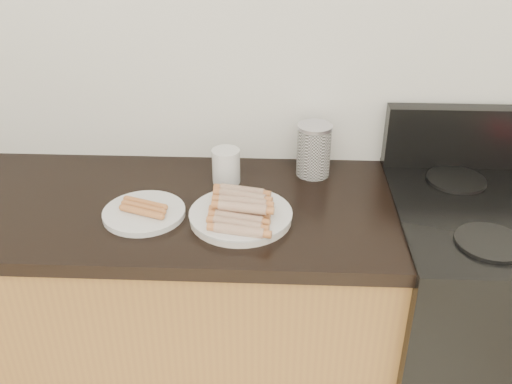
{
  "coord_description": "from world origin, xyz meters",
  "views": [
    {
      "loc": [
        0.06,
        0.27,
        1.75
      ],
      "look_at": [
        0.0,
        1.62,
        0.98
      ],
      "focal_mm": 40.0,
      "sensor_mm": 36.0,
      "label": 1
    }
  ],
  "objects_px": {
    "stove": "(499,332)",
    "side_plate": "(144,213)",
    "canister": "(314,150)",
    "mug": "(226,166)",
    "main_plate": "(241,217)"
  },
  "relations": [
    {
      "from": "stove",
      "to": "side_plate",
      "type": "bearing_deg",
      "value": -177.14
    },
    {
      "from": "canister",
      "to": "main_plate",
      "type": "bearing_deg",
      "value": -126.62
    },
    {
      "from": "stove",
      "to": "mug",
      "type": "relative_size",
      "value": 8.44
    },
    {
      "from": "mug",
      "to": "canister",
      "type": "bearing_deg",
      "value": 13.19
    },
    {
      "from": "side_plate",
      "to": "mug",
      "type": "distance_m",
      "value": 0.3
    },
    {
      "from": "canister",
      "to": "mug",
      "type": "xyz_separation_m",
      "value": [
        -0.27,
        -0.06,
        -0.03
      ]
    },
    {
      "from": "stove",
      "to": "mug",
      "type": "xyz_separation_m",
      "value": [
        -0.88,
        0.16,
        0.5
      ]
    },
    {
      "from": "stove",
      "to": "main_plate",
      "type": "bearing_deg",
      "value": -175.5
    },
    {
      "from": "stove",
      "to": "canister",
      "type": "bearing_deg",
      "value": 160.2
    },
    {
      "from": "stove",
      "to": "side_plate",
      "type": "relative_size",
      "value": 3.94
    },
    {
      "from": "stove",
      "to": "main_plate",
      "type": "distance_m",
      "value": 0.94
    },
    {
      "from": "side_plate",
      "to": "stove",
      "type": "bearing_deg",
      "value": 2.86
    },
    {
      "from": "stove",
      "to": "side_plate",
      "type": "height_order",
      "value": "side_plate"
    },
    {
      "from": "main_plate",
      "to": "side_plate",
      "type": "height_order",
      "value": "main_plate"
    },
    {
      "from": "side_plate",
      "to": "mug",
      "type": "xyz_separation_m",
      "value": [
        0.21,
        0.21,
        0.05
      ]
    }
  ]
}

